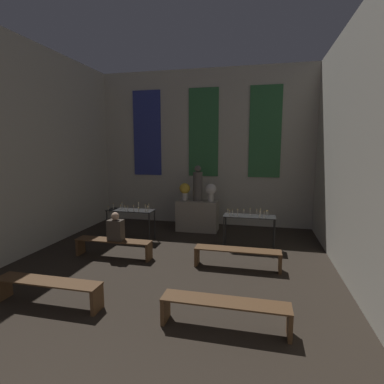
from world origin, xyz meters
name	(u,v)px	position (x,y,z in m)	size (l,w,h in m)	color
wall_back	(204,148)	(0.00, 9.80, 2.63)	(7.44, 0.16, 5.21)	beige
wall_right	(376,149)	(3.66, 4.87, 2.61)	(0.12, 9.98, 5.21)	beige
altar	(198,215)	(0.00, 8.81, 0.48)	(1.29, 0.67, 0.97)	gray
statue	(198,185)	(0.00, 8.81, 1.48)	(0.30, 0.30, 1.12)	#5B5651
flower_vase_left	(185,190)	(-0.42, 8.81, 1.30)	(0.34, 0.34, 0.55)	beige
flower_vase_right	(211,191)	(0.42, 8.81, 1.30)	(0.34, 0.34, 0.55)	beige
candle_rack_left	(131,214)	(-1.67, 7.44, 0.76)	(1.34, 0.49, 1.06)	black
candle_rack_right	(249,220)	(1.67, 7.44, 0.76)	(1.34, 0.49, 1.06)	black
pew_second_left	(48,287)	(-1.48, 3.71, 0.31)	(1.87, 0.36, 0.43)	brown
pew_second_right	(225,308)	(1.48, 3.71, 0.31)	(1.87, 0.36, 0.43)	brown
pew_back_left	(114,244)	(-1.48, 6.01, 0.31)	(1.87, 0.36, 0.43)	brown
pew_back_right	(237,254)	(1.48, 6.01, 0.31)	(1.87, 0.36, 0.43)	brown
person_seated	(116,228)	(-1.41, 6.01, 0.72)	(0.36, 0.24, 0.68)	#4C4238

